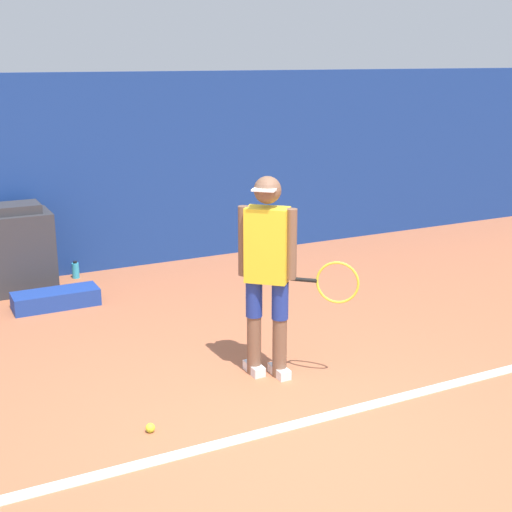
% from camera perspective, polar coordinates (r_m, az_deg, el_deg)
% --- Properties ---
extents(ground_plane, '(24.00, 24.00, 0.00)m').
position_cam_1_polar(ground_plane, '(5.19, 3.03, -14.24)').
color(ground_plane, '#B76642').
extents(back_wall, '(24.00, 0.10, 2.41)m').
position_cam_1_polar(back_wall, '(8.94, -11.88, 6.47)').
color(back_wall, navy).
rests_on(back_wall, ground_plane).
extents(court_baseline, '(21.60, 0.10, 0.01)m').
position_cam_1_polar(court_baseline, '(5.29, 2.29, -13.54)').
color(court_baseline, white).
rests_on(court_baseline, ground_plane).
extents(tennis_player, '(0.76, 0.70, 1.69)m').
position_cam_1_polar(tennis_player, '(5.75, 1.04, -0.96)').
color(tennis_player, brown).
rests_on(tennis_player, ground_plane).
extents(tennis_ball, '(0.07, 0.07, 0.07)m').
position_cam_1_polar(tennis_ball, '(5.27, -8.46, -13.44)').
color(tennis_ball, '#D1E533').
rests_on(tennis_ball, ground_plane).
extents(covered_chair, '(0.69, 0.58, 1.01)m').
position_cam_1_polar(covered_chair, '(8.50, -18.31, 0.51)').
color(covered_chair, '#333338').
rests_on(covered_chair, ground_plane).
extents(equipment_bag, '(0.90, 0.35, 0.18)m').
position_cam_1_polar(equipment_bag, '(7.91, -15.72, -3.31)').
color(equipment_bag, '#1E3D99').
rests_on(equipment_bag, ground_plane).
extents(water_bottle, '(0.09, 0.09, 0.21)m').
position_cam_1_polar(water_bottle, '(8.87, -14.24, -1.11)').
color(water_bottle, '#33ADD6').
rests_on(water_bottle, ground_plane).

